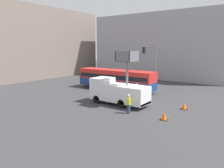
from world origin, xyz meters
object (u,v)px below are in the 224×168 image
(traffic_cone_near_truck, at_px, (164,116))
(city_bus, at_px, (116,78))
(road_worker_directing, at_px, (136,90))
(traffic_light_pole, at_px, (152,61))
(traffic_cone_mid_road, at_px, (184,106))
(traffic_cone_far_side, at_px, (184,106))
(utility_truck, at_px, (118,91))
(road_worker_near_truck, at_px, (129,104))

(traffic_cone_near_truck, bearing_deg, city_bus, 52.70)
(city_bus, bearing_deg, road_worker_directing, 147.35)
(traffic_light_pole, bearing_deg, traffic_cone_mid_road, -131.27)
(traffic_cone_far_side, bearing_deg, utility_truck, 109.65)
(traffic_cone_mid_road, height_order, traffic_cone_far_side, traffic_cone_far_side)
(traffic_cone_near_truck, bearing_deg, utility_truck, 71.87)
(city_bus, bearing_deg, traffic_cone_far_side, 151.77)
(road_worker_directing, bearing_deg, utility_truck, -63.71)
(road_worker_directing, height_order, traffic_cone_far_side, road_worker_directing)
(road_worker_near_truck, height_order, traffic_cone_mid_road, road_worker_near_truck)
(traffic_cone_near_truck, relative_size, traffic_cone_far_side, 1.02)
(utility_truck, xyz_separation_m, road_worker_directing, (4.46, 0.12, -0.65))
(traffic_cone_near_truck, distance_m, traffic_cone_mid_road, 4.43)
(utility_truck, relative_size, traffic_cone_far_side, 9.20)
(traffic_light_pole, distance_m, traffic_cone_near_truck, 12.81)
(road_worker_directing, bearing_deg, city_bus, -179.09)
(city_bus, xyz_separation_m, traffic_cone_far_side, (-4.18, -11.83, -1.47))
(road_worker_directing, bearing_deg, road_worker_near_truck, -41.42)
(utility_truck, xyz_separation_m, traffic_light_pole, (8.19, -0.12, 2.99))
(utility_truck, xyz_separation_m, traffic_cone_far_side, (2.44, -6.84, -1.19))
(city_bus, relative_size, traffic_cone_near_truck, 16.38)
(road_worker_near_truck, xyz_separation_m, traffic_cone_near_truck, (0.18, -3.62, -0.61))
(traffic_light_pole, distance_m, road_worker_directing, 5.21)
(city_bus, height_order, road_worker_near_truck, city_bus)
(city_bus, relative_size, traffic_cone_mid_road, 18.27)
(traffic_light_pole, height_order, road_worker_directing, traffic_light_pole)
(utility_truck, xyz_separation_m, city_bus, (6.62, 5.00, 0.28))
(traffic_cone_mid_road, bearing_deg, city_bus, 69.90)
(traffic_light_pole, relative_size, traffic_cone_far_side, 9.14)
(utility_truck, height_order, traffic_cone_near_truck, utility_truck)
(utility_truck, relative_size, traffic_light_pole, 1.01)
(utility_truck, distance_m, traffic_cone_far_side, 7.36)
(traffic_light_pole, distance_m, traffic_cone_far_side, 9.78)
(traffic_light_pole, distance_m, traffic_cone_mid_road, 9.88)
(traffic_light_pole, xyz_separation_m, traffic_cone_far_side, (-5.75, -6.72, -4.17))
(traffic_cone_mid_road, distance_m, traffic_cone_far_side, 0.15)
(road_worker_near_truck, distance_m, traffic_cone_mid_road, 6.11)
(utility_truck, height_order, city_bus, utility_truck)
(city_bus, relative_size, traffic_light_pole, 1.83)
(traffic_cone_mid_road, bearing_deg, traffic_cone_near_truck, 175.42)
(traffic_light_pole, xyz_separation_m, road_worker_directing, (-3.73, 0.23, -3.64))
(traffic_cone_far_side, bearing_deg, city_bus, 70.54)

